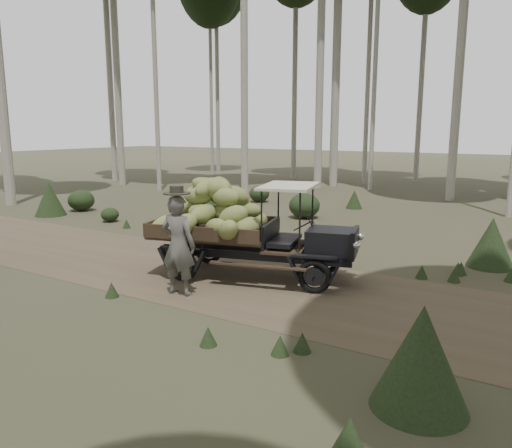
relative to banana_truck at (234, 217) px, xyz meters
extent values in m
plane|color=#473D2B|center=(-0.72, -0.23, -1.32)|extent=(120.00, 120.00, 0.00)
cube|color=brown|center=(-0.72, -0.23, -1.31)|extent=(70.00, 4.00, 0.01)
cube|color=black|center=(2.00, 0.58, -0.41)|extent=(1.10, 1.07, 0.50)
cube|color=black|center=(2.48, 0.71, -0.41)|extent=(0.32, 0.90, 0.56)
cube|color=black|center=(0.77, 0.25, -0.32)|extent=(0.40, 1.25, 0.50)
cube|color=#38281C|center=(-0.45, -0.08, -0.41)|extent=(2.88, 2.24, 0.07)
cube|color=#38281C|center=(-0.67, 0.71, -0.24)|extent=(2.47, 0.71, 0.29)
cube|color=#38281C|center=(-0.24, -0.87, -0.24)|extent=(2.47, 0.71, 0.29)
cube|color=#38281C|center=(-1.68, -0.41, -0.24)|extent=(0.48, 1.59, 0.29)
cube|color=beige|center=(1.15, 0.35, 0.70)|extent=(1.41, 1.76, 0.05)
cube|color=black|center=(0.38, 0.50, -0.75)|extent=(4.06, 1.17, 0.16)
cube|color=black|center=(0.56, -0.17, -0.75)|extent=(4.06, 1.17, 0.16)
torus|color=black|center=(1.64, 1.23, -0.97)|extent=(0.70, 0.30, 0.69)
torus|color=black|center=(2.01, -0.17, -0.97)|extent=(0.70, 0.30, 0.69)
torus|color=black|center=(-1.08, 0.50, -0.97)|extent=(0.70, 0.30, 0.69)
torus|color=black|center=(-0.71, -0.90, -0.97)|extent=(0.70, 0.30, 0.69)
sphere|color=beige|center=(2.45, 1.12, -0.36)|extent=(0.16, 0.16, 0.16)
sphere|color=beige|center=(2.66, 0.33, -0.36)|extent=(0.16, 0.16, 0.16)
ellipsoid|color=olive|center=(0.58, -0.31, -0.12)|extent=(0.61, 0.76, 0.47)
ellipsoid|color=olive|center=(0.25, -0.38, 0.08)|extent=(0.86, 0.52, 0.69)
ellipsoid|color=olive|center=(-0.48, 0.20, 0.40)|extent=(0.72, 0.56, 0.51)
ellipsoid|color=olive|center=(-0.34, -0.13, 0.60)|extent=(0.70, 0.81, 0.60)
ellipsoid|color=olive|center=(-0.01, -0.62, -0.12)|extent=(0.76, 0.57, 0.48)
ellipsoid|color=olive|center=(-0.04, 0.32, 0.13)|extent=(0.63, 0.76, 0.56)
ellipsoid|color=olive|center=(0.00, 0.12, 0.45)|extent=(0.76, 0.64, 0.56)
ellipsoid|color=olive|center=(-0.28, -0.05, 0.66)|extent=(0.83, 0.71, 0.49)
ellipsoid|color=olive|center=(0.14, 0.72, -0.21)|extent=(0.49, 0.72, 0.50)
ellipsoid|color=olive|center=(-0.13, -0.09, 0.11)|extent=(0.85, 0.49, 0.62)
ellipsoid|color=olive|center=(-0.68, -0.25, 0.45)|extent=(0.74, 0.55, 0.51)
ellipsoid|color=olive|center=(-0.64, -0.08, 0.65)|extent=(0.84, 0.53, 0.47)
ellipsoid|color=olive|center=(-0.42, 0.45, -0.19)|extent=(0.75, 0.73, 0.54)
ellipsoid|color=olive|center=(-0.58, -0.34, 0.09)|extent=(0.71, 0.43, 0.38)
ellipsoid|color=olive|center=(-0.04, -0.22, 0.45)|extent=(0.67, 0.41, 0.41)
ellipsoid|color=olive|center=(-0.28, -0.15, 0.58)|extent=(0.73, 0.55, 0.45)
ellipsoid|color=olive|center=(-0.60, 0.48, -0.21)|extent=(0.88, 0.84, 0.62)
ellipsoid|color=olive|center=(-0.43, -0.47, 0.09)|extent=(0.49, 0.83, 0.48)
ellipsoid|color=olive|center=(-0.08, 0.16, 0.36)|extent=(0.92, 0.85, 0.69)
ellipsoid|color=olive|center=(-0.47, -0.11, 0.64)|extent=(0.69, 0.69, 0.38)
ellipsoid|color=olive|center=(-0.86, -0.52, -0.13)|extent=(0.83, 0.68, 0.57)
ellipsoid|color=olive|center=(-1.38, 0.10, 0.12)|extent=(0.76, 0.43, 0.38)
ellipsoid|color=olive|center=(-0.51, 0.23, 0.45)|extent=(0.48, 0.86, 0.64)
ellipsoid|color=olive|center=(-0.56, -0.14, 0.61)|extent=(0.52, 0.87, 0.56)
ellipsoid|color=olive|center=(-1.38, -0.72, -0.20)|extent=(0.61, 0.84, 0.60)
ellipsoid|color=olive|center=(0.15, 0.26, 0.12)|extent=(0.79, 0.68, 0.38)
ellipsoid|color=olive|center=(-0.92, -0.03, 0.42)|extent=(0.76, 0.81, 0.50)
ellipsoid|color=olive|center=(-0.58, -1.01, -0.10)|extent=(0.78, 0.88, 0.69)
ellipsoid|color=olive|center=(0.38, -0.75, -0.12)|extent=(0.81, 0.77, 0.64)
imported|color=#4F4E48|center=(-0.21, -1.59, -0.33)|extent=(0.78, 0.57, 1.96)
cylinder|color=#2D281F|center=(-0.21, -1.59, 0.67)|extent=(0.59, 0.59, 0.03)
cylinder|color=#2D281F|center=(-0.21, -1.59, 0.74)|extent=(0.30, 0.30, 0.16)
cylinder|color=#B2AD9E|center=(-4.97, 17.20, 7.80)|extent=(0.42, 0.42, 18.24)
cylinder|color=#B2AD9E|center=(-17.54, 12.82, 8.19)|extent=(0.34, 0.34, 19.00)
cylinder|color=#B2AD9E|center=(-5.36, 15.97, 7.37)|extent=(0.41, 0.41, 17.37)
cylinder|color=#B2AD9E|center=(-15.46, 11.43, 7.28)|extent=(0.38, 0.38, 17.19)
cylinder|color=#B2AD9E|center=(-15.17, 19.64, 6.85)|extent=(0.24, 0.24, 16.34)
cylinder|color=#B2AD9E|center=(-1.68, 22.15, 6.71)|extent=(0.30, 0.30, 16.06)
cylinder|color=#B2AD9E|center=(-6.62, 20.77, 9.27)|extent=(0.27, 0.27, 21.16)
cylinder|color=#B2AD9E|center=(-15.31, 20.57, 7.11)|extent=(0.29, 0.29, 16.86)
cylinder|color=#B2AD9E|center=(-8.95, 20.06, 7.40)|extent=(0.32, 0.32, 17.44)
ellipsoid|color=#233319|center=(-7.72, 9.41, -1.13)|extent=(0.45, 0.45, 0.36)
ellipsoid|color=#233319|center=(-5.34, 9.86, -0.95)|extent=(0.89, 0.89, 0.71)
cone|color=#233319|center=(-10.16, 2.82, -0.69)|extent=(1.12, 1.12, 1.25)
cone|color=#233319|center=(-4.08, 4.72, -0.72)|extent=(1.08, 1.08, 1.20)
ellipsoid|color=#233319|center=(-7.29, 3.09, -1.07)|extent=(0.61, 0.61, 0.49)
cone|color=#233319|center=(-1.13, 10.32, -0.94)|extent=(0.67, 0.67, 0.74)
ellipsoid|color=#233319|center=(-4.29, 3.98, -0.79)|extent=(1.29, 1.29, 1.03)
cone|color=#233319|center=(4.53, -4.80, -1.00)|extent=(0.56, 0.56, 0.63)
ellipsoid|color=#233319|center=(-1.87, 7.27, -0.86)|extent=(1.11, 1.11, 0.89)
cone|color=#233319|center=(4.79, -3.25, -0.69)|extent=(1.13, 1.13, 1.25)
ellipsoid|color=#233319|center=(-10.05, 4.14, -0.90)|extent=(1.01, 1.01, 0.81)
cone|color=#233319|center=(4.69, 3.73, -0.73)|extent=(1.06, 1.06, 1.18)
cone|color=#233319|center=(3.56, 1.97, -1.17)|extent=(0.27, 0.27, 0.30)
cone|color=#233319|center=(-2.21, 2.55, -1.17)|extent=(0.27, 0.27, 0.30)
cone|color=#233319|center=(4.21, 2.07, -1.17)|extent=(0.27, 0.27, 0.30)
cone|color=#233319|center=(1.63, 2.22, -1.17)|extent=(0.27, 0.27, 0.30)
cone|color=#233319|center=(2.75, -2.89, -1.17)|extent=(0.27, 0.27, 0.30)
cone|color=#233319|center=(-4.79, 2.69, -1.17)|extent=(0.27, 0.27, 0.30)
cone|color=#233319|center=(-0.87, 2.14, -1.17)|extent=(0.27, 0.27, 0.30)
cone|color=#233319|center=(2.98, -2.63, -1.17)|extent=(0.27, 0.27, 0.30)
cone|color=#233319|center=(-5.97, 2.58, -1.17)|extent=(0.27, 0.27, 0.30)
cone|color=#233319|center=(4.23, 2.71, -1.17)|extent=(0.27, 0.27, 0.30)
cone|color=#233319|center=(5.23, 2.71, -1.17)|extent=(0.27, 0.27, 0.30)
cone|color=#233319|center=(1.56, 2.60, -1.17)|extent=(0.27, 0.27, 0.30)
cone|color=#233319|center=(-1.20, -2.41, -1.17)|extent=(0.27, 0.27, 0.30)
cone|color=#233319|center=(4.18, 2.63, -1.17)|extent=(0.27, 0.27, 0.30)
cone|color=#233319|center=(1.69, -3.17, -1.17)|extent=(0.27, 0.27, 0.30)
camera|label=1|loc=(5.96, -8.74, 1.88)|focal=35.00mm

